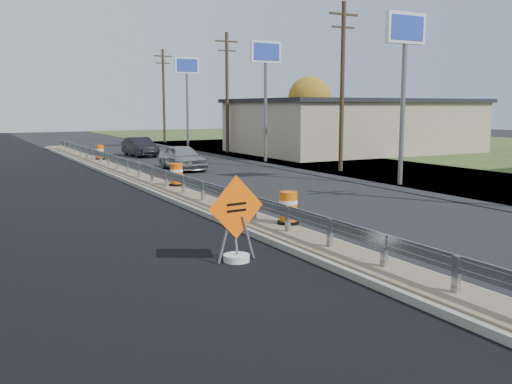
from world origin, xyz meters
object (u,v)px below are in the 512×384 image
car_dark_mid (140,147)px  barrel_shoulder_mid (187,152)px  barrel_median_near (288,208)px  car_silver (182,157)px  barrel_median_far (100,153)px  caution_sign (236,240)px  barrel_median_mid (177,175)px

car_dark_mid → barrel_shoulder_mid: bearing=-50.3°
barrel_median_near → car_silver: (3.25, 17.12, 0.04)m
barrel_shoulder_mid → barrel_median_far: bearing=-172.1°
caution_sign → car_silver: size_ratio=0.49×
barrel_median_far → barrel_shoulder_mid: barrel_median_far is taller
barrel_median_mid → car_silver: car_silver is taller
barrel_median_mid → barrel_shoulder_mid: size_ratio=1.20×
car_silver → caution_sign: bearing=-108.6°
barrel_median_near → barrel_shoulder_mid: size_ratio=1.18×
car_silver → car_dark_mid: 10.23m
caution_sign → car_dark_mid: 30.36m
barrel_median_far → car_silver: (3.25, -6.52, 0.05)m
barrel_median_mid → car_dark_mid: (3.82, 17.98, 0.00)m
barrel_median_near → car_dark_mid: (3.82, 27.33, 0.01)m
barrel_median_mid → barrel_median_far: barrel_median_mid is taller
barrel_median_near → barrel_median_far: barrel_median_near is taller
barrel_median_far → barrel_median_mid: bearing=-90.0°
caution_sign → car_silver: 20.34m
barrel_median_mid → barrel_median_far: size_ratio=1.05×
car_dark_mid → barrel_median_far: bearing=-139.5°
barrel_median_mid → barrel_shoulder_mid: barrel_median_mid is taller
car_dark_mid → barrel_median_near: bearing=-101.5°
barrel_median_far → barrel_shoulder_mid: 6.52m
caution_sign → car_silver: caution_sign is taller
barrel_shoulder_mid → barrel_median_mid: bearing=-113.0°
barrel_median_far → car_silver: car_silver is taller
barrel_shoulder_mid → car_silver: 8.08m
barrel_median_far → car_dark_mid: (3.82, 3.69, 0.03)m
caution_sign → car_dark_mid: (6.67, 29.62, 0.17)m
barrel_median_mid → barrel_shoulder_mid: (6.45, 15.18, -0.31)m
barrel_median_near → barrel_median_mid: size_ratio=0.98×
barrel_median_near → caution_sign: bearing=-141.3°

